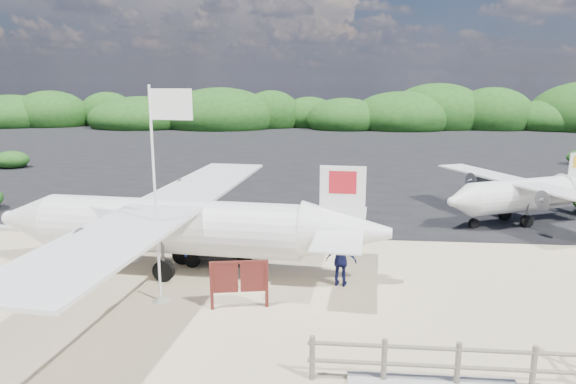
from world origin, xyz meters
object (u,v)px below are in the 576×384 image
at_px(crew_a, 152,218).
at_px(aircraft_large, 413,168).
at_px(baggage_cart, 220,262).
at_px(aircraft_small, 160,151).
at_px(signboard, 240,308).
at_px(crew_b, 244,227).
at_px(flagpole, 161,301).
at_px(crew_c, 341,261).

height_order(crew_a, aircraft_large, aircraft_large).
bearing_deg(baggage_cart, aircraft_small, 103.44).
bearing_deg(aircraft_small, crew_a, 83.39).
distance_m(baggage_cart, signboard, 3.91).
bearing_deg(aircraft_small, signboard, 87.64).
xyz_separation_m(baggage_cart, signboard, (1.40, -3.65, 0.00)).
bearing_deg(signboard, crew_b, 87.29).
bearing_deg(crew_a, aircraft_small, -51.94).
bearing_deg(baggage_cart, flagpole, -115.02).
bearing_deg(aircraft_small, flagpole, 84.03).
bearing_deg(crew_c, baggage_cart, -11.21).
xyz_separation_m(crew_c, aircraft_small, (-15.93, 29.60, -0.81)).
xyz_separation_m(baggage_cart, crew_c, (4.23, -1.76, 0.81)).
height_order(baggage_cart, flagpole, flagpole).
xyz_separation_m(crew_a, aircraft_large, (12.81, 18.52, -0.96)).
xyz_separation_m(signboard, aircraft_large, (8.25, 24.25, 0.00)).
bearing_deg(crew_a, crew_b, -169.69).
bearing_deg(aircraft_large, aircraft_small, -13.92).
xyz_separation_m(crew_c, aircraft_large, (5.41, 22.37, -0.81)).
distance_m(crew_b, aircraft_small, 29.13).
xyz_separation_m(baggage_cart, crew_b, (0.63, 1.46, 0.84)).
distance_m(crew_b, aircraft_large, 21.18).
bearing_deg(crew_a, flagpole, 131.65).
bearing_deg(flagpole, crew_b, 71.94).
height_order(crew_a, aircraft_small, crew_a).
height_order(flagpole, crew_a, flagpole).
bearing_deg(flagpole, baggage_cart, 74.34).
bearing_deg(aircraft_small, aircraft_large, 136.32).
distance_m(baggage_cart, flagpole, 3.53).
xyz_separation_m(flagpole, aircraft_large, (10.60, 24.01, 0.00)).
relative_size(crew_a, crew_c, 1.19).
distance_m(flagpole, aircraft_small, 33.04).
bearing_deg(crew_c, crew_a, -16.10).
xyz_separation_m(signboard, aircraft_small, (-13.10, 31.49, 0.00)).
bearing_deg(baggage_cart, aircraft_large, 55.56).
bearing_deg(crew_a, baggage_cart, 166.29).
bearing_deg(crew_c, flagpole, 28.95).
bearing_deg(aircraft_small, crew_b, 90.10).
distance_m(baggage_cart, crew_a, 3.91).
xyz_separation_m(crew_b, aircraft_large, (9.01, 19.15, -0.84)).
distance_m(flagpole, crew_b, 5.18).
height_order(signboard, crew_c, crew_c).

